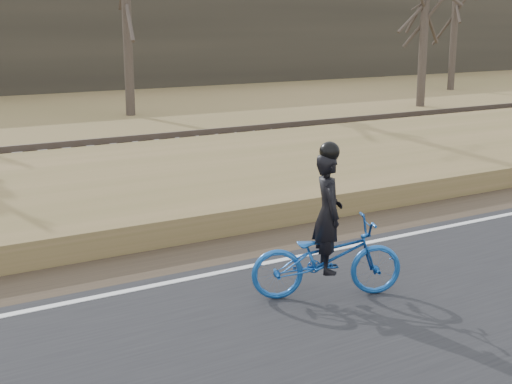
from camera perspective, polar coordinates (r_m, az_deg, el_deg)
ground at (r=11.18m, az=6.13°, el=-5.33°), size 120.00×120.00×0.00m
road at (r=9.44m, az=15.41°, el=-9.22°), size 120.00×6.00×0.06m
edge_line at (r=11.32m, az=5.52°, el=-4.74°), size 120.00×0.12×0.01m
shoulder at (r=12.11m, az=2.71°, el=-3.69°), size 120.00×1.60×0.04m
embankment at (r=14.55m, az=-3.84°, el=0.07°), size 120.00×5.00×0.44m
ballast at (r=17.95m, az=-9.41°, el=2.51°), size 120.00×3.00×0.45m
railroad at (r=17.89m, az=-9.44°, el=3.47°), size 120.00×2.40×0.29m
cyclist at (r=9.35m, az=5.71°, el=-4.54°), size 2.11×1.41×2.07m
bare_tree_right at (r=31.63m, az=13.32°, el=12.94°), size 0.36×0.36×6.92m
bare_tree_far_right at (r=39.74m, az=15.62°, el=13.11°), size 0.36×0.36×7.27m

